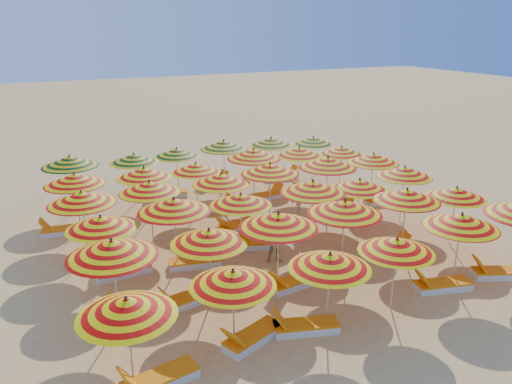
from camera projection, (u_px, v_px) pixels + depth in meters
ground at (262, 236)px, 18.83m from camera, size 120.00×120.00×0.00m
umbrella_0 at (127, 307)px, 10.40m from camera, size 2.75×2.75×2.26m
umbrella_1 at (233, 278)px, 11.71m from camera, size 2.68×2.68×2.20m
umbrella_2 at (330, 261)px, 12.49m from camera, size 2.76×2.76×2.23m
umbrella_3 at (397, 245)px, 13.45m from camera, size 2.23×2.23×2.19m
umbrella_4 at (461, 221)px, 14.72m from camera, size 2.28×2.28×2.36m
umbrella_6 at (112, 249)px, 12.65m from camera, size 2.47×2.47×2.49m
umbrella_7 at (209, 237)px, 13.72m from camera, size 2.30×2.30×2.32m
umbrella_8 at (278, 220)px, 14.46m from camera, size 3.08×3.08×2.49m
umbrella_9 at (345, 207)px, 15.46m from camera, size 3.07×3.07×2.49m
umbrella_10 at (407, 195)px, 16.80m from camera, size 2.37×2.37×2.41m
umbrella_11 at (456, 193)px, 17.52m from camera, size 2.73×2.73×2.23m
umbrella_12 at (101, 223)px, 14.88m from camera, size 2.74×2.74×2.24m
umbrella_13 at (174, 205)px, 15.71m from camera, size 2.70×2.70×2.48m
umbrella_14 at (241, 200)px, 16.83m from camera, size 2.31×2.31×2.24m
umbrella_15 at (313, 187)px, 17.47m from camera, size 2.89×2.89×2.46m
umbrella_16 at (360, 184)px, 18.40m from camera, size 2.60×2.60×2.24m
umbrella_17 at (405, 172)px, 19.66m from camera, size 2.25×2.25×2.34m
umbrella_18 at (81, 198)px, 16.54m from camera, size 2.85×2.85×2.41m
umbrella_19 at (149, 187)px, 17.77m from camera, size 2.68×2.68×2.36m
umbrella_20 at (221, 179)px, 18.74m from camera, size 2.87×2.87×2.34m
umbrella_21 at (270, 169)px, 19.64m from camera, size 3.02×3.02×2.48m
umbrella_22 at (328, 162)px, 20.37m from camera, size 2.53×2.53×2.53m
umbrella_23 at (373, 158)px, 21.51m from camera, size 2.78×2.78×2.38m
umbrella_24 at (75, 179)px, 18.53m from camera, size 2.28×2.28×2.41m
umbrella_25 at (144, 173)px, 19.62m from camera, size 2.36×2.36×2.32m
umbrella_26 at (196, 168)px, 20.63m from camera, size 2.12×2.12×2.21m
umbrella_27 at (254, 154)px, 21.74m from camera, size 2.84×2.84×2.52m
umbrella_28 at (299, 152)px, 22.90m from camera, size 2.79×2.79×2.29m
umbrella_29 at (341, 151)px, 23.46m from camera, size 2.41×2.41×2.20m
umbrella_30 at (70, 161)px, 20.72m from camera, size 2.97×2.97×2.47m
umbrella_31 at (134, 158)px, 21.84m from camera, size 2.68×2.68×2.28m
umbrella_32 at (177, 152)px, 22.94m from camera, size 2.69×2.69×2.25m
umbrella_33 at (224, 145)px, 23.83m from camera, size 2.92×2.92×2.40m
umbrella_34 at (271, 142)px, 24.83m from camera, size 2.62×2.62×2.30m
umbrella_35 at (313, 141)px, 25.55m from camera, size 2.63×2.63×2.18m
lounger_0 at (158, 379)px, 11.01m from camera, size 1.80×0.86×0.69m
lounger_1 at (252, 337)px, 12.50m from camera, size 1.82×1.16×0.69m
lounger_2 at (304, 326)px, 12.94m from camera, size 1.83×1.05×0.69m
lounger_3 at (441, 285)px, 14.99m from camera, size 1.82×0.98×0.69m
lounger_4 at (499, 273)px, 15.73m from camera, size 1.82×1.24×0.69m
lounger_5 at (138, 314)px, 13.51m from camera, size 1.82×1.20×0.69m
lounger_6 at (189, 298)px, 14.25m from camera, size 1.81×0.89×0.69m
lounger_7 at (295, 282)px, 15.16m from camera, size 1.79×0.77×0.69m
lounger_8 at (386, 249)px, 17.41m from camera, size 1.80×0.82×0.69m
lounger_9 at (122, 271)px, 15.82m from camera, size 1.77×0.71×0.69m
lounger_10 at (196, 262)px, 16.45m from camera, size 1.81×0.92×0.69m
lounger_11 at (255, 244)px, 17.80m from camera, size 1.83×1.11×0.69m
lounger_12 at (236, 226)px, 19.37m from camera, size 1.83×1.06×0.69m
lounger_13 at (338, 208)px, 21.24m from camera, size 1.82×0.95×0.69m
lounger_14 at (381, 200)px, 22.23m from camera, size 1.77×0.70×0.69m
lounger_15 at (64, 230)px, 18.98m from camera, size 1.79×0.79×0.69m
lounger_16 at (213, 208)px, 21.27m from camera, size 1.76×0.67×0.69m
lounger_17 at (265, 196)px, 22.72m from camera, size 1.78×0.74×0.69m
lounger_18 at (310, 190)px, 23.51m from camera, size 1.82×1.25×0.69m
lounger_19 at (168, 193)px, 23.09m from camera, size 1.83×1.05×0.69m
lounger_20 at (213, 184)px, 24.46m from camera, size 1.82×1.18×0.69m
lounger_21 at (281, 176)px, 25.68m from camera, size 1.80×0.82×0.69m
beachgoer_a at (298, 216)px, 19.01m from camera, size 0.42×0.53×1.28m
beachgoer_b at (277, 243)px, 16.60m from camera, size 0.79×0.69×1.37m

